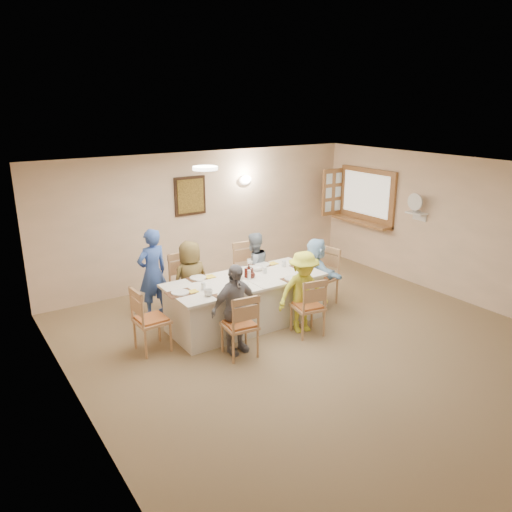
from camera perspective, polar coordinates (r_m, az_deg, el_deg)
ground at (r=7.33m, az=7.48°, el=-10.36°), size 7.00×7.00×0.00m
room_walls at (r=6.76m, az=7.98°, el=1.09°), size 7.00×7.00×7.00m
wall_picture at (r=9.39m, az=-7.53°, el=6.83°), size 0.62×0.05×0.72m
wall_sconce at (r=9.91m, az=-1.21°, el=8.70°), size 0.26×0.09×0.18m
ceiling_light at (r=7.22m, az=-5.83°, el=9.96°), size 0.36×0.36×0.05m
serving_hatch at (r=10.63m, az=12.55°, el=6.69°), size 0.06×1.50×1.15m
hatch_sill at (r=10.65m, az=11.92°, el=3.86°), size 0.30×1.50×0.05m
shutter_door at (r=10.98m, az=8.75°, el=7.23°), size 0.55×0.04×1.00m
fan_shelf at (r=9.71m, az=17.87°, el=4.69°), size 0.22×0.36×0.03m
desk_fan at (r=9.66m, az=17.84°, el=5.54°), size 0.30×0.30×0.28m
dining_table at (r=7.83m, az=-1.21°, el=-5.24°), size 2.47×1.04×0.76m
chair_back_left at (r=8.17m, az=-7.80°, el=-3.39°), size 0.51×0.51×1.04m
chair_back_right at (r=8.72m, az=-0.69°, el=-1.90°), size 0.56×0.56×1.03m
chair_front_left at (r=6.89m, az=-1.89°, el=-7.76°), size 0.49×0.49×0.93m
chair_front_right at (r=7.53m, az=5.95°, el=-5.64°), size 0.51×0.51×0.92m
chair_left_end at (r=7.16m, az=-11.84°, el=-7.05°), size 0.47×0.47×0.95m
chair_right_end at (r=8.66m, az=7.49°, el=-2.34°), size 0.54×0.54×0.99m
diner_back_left at (r=8.02m, az=-7.46°, el=-2.78°), size 0.69×0.50×1.30m
diner_back_right at (r=8.58m, az=-0.26°, el=-1.41°), size 0.68×0.57×1.26m
diner_front_left at (r=6.91m, az=-2.43°, el=-6.07°), size 0.80×0.43×1.29m
diner_front_right at (r=7.55m, az=5.41°, el=-4.12°), size 1.00×0.78×1.27m
diner_right_end at (r=8.55m, az=6.85°, el=-1.84°), size 1.19×0.62×1.20m
caregiver at (r=8.23m, az=-11.74°, el=-1.87°), size 0.65×0.53×1.46m
placemat_fl at (r=7.07m, az=-3.53°, el=-4.48°), size 0.32×0.24×0.01m
plate_fl at (r=7.07m, az=-3.53°, el=-4.41°), size 0.22×0.22×0.01m
napkin_fl at (r=7.11m, az=-2.07°, el=-4.27°), size 0.13×0.13×0.01m
placemat_fr at (r=7.70m, az=4.23°, el=-2.65°), size 0.34×0.25×0.01m
plate_fr at (r=7.69m, az=4.23°, el=-2.58°), size 0.26×0.26×0.02m
napkin_fr at (r=7.76m, az=5.51°, el=-2.45°), size 0.13×0.13×0.01m
placemat_bl at (r=7.76m, az=-6.64°, el=-2.54°), size 0.33×0.24×0.01m
plate_bl at (r=7.76m, az=-6.65°, el=-2.47°), size 0.26×0.26×0.02m
napkin_bl at (r=7.80m, az=-5.30°, el=-2.36°), size 0.15×0.15×0.01m
placemat_br at (r=8.34m, az=0.71°, el=-1.01°), size 0.36×0.27×0.01m
plate_br at (r=8.33m, az=0.71°, el=-0.95°), size 0.25×0.25×0.02m
napkin_br at (r=8.39m, az=1.92°, el=-0.84°), size 0.15×0.15×0.01m
placemat_le at (r=7.21m, az=-8.66°, el=-4.22°), size 0.38×0.28×0.01m
plate_le at (r=7.20m, az=-8.67°, el=-4.15°), size 0.26×0.26×0.02m
napkin_le at (r=7.23m, az=-7.21°, el=-4.02°), size 0.13×0.13×0.01m
placemat_re at (r=8.31m, az=5.31°, el=-1.15°), size 0.36×0.27×0.01m
plate_re at (r=8.31m, az=5.31°, el=-1.08°), size 0.22×0.22×0.01m
napkin_re at (r=8.38m, az=6.49°, el=-0.97°), size 0.14×0.14×0.01m
teacup_a at (r=7.05m, az=-5.46°, el=-4.19°), size 0.20×0.20×0.10m
teacup_b at (r=8.27m, az=-0.71°, el=-0.87°), size 0.15×0.15×0.09m
bowl_a at (r=7.34m, az=-1.77°, el=-3.38°), size 0.30×0.30×0.06m
bowl_b at (r=8.07m, az=0.11°, el=-1.43°), size 0.34×0.34×0.06m
condiment_ketchup at (r=7.66m, az=-1.91°, el=-1.87°), size 0.14×0.14×0.21m
condiment_brown at (r=7.72m, az=-0.83°, el=-1.67°), size 0.17×0.17×0.22m
condiment_malt at (r=7.72m, az=-0.48°, el=-2.03°), size 0.13×0.13×0.13m
drinking_glass at (r=7.64m, az=-2.39°, el=-2.34°), size 0.06×0.06×0.09m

